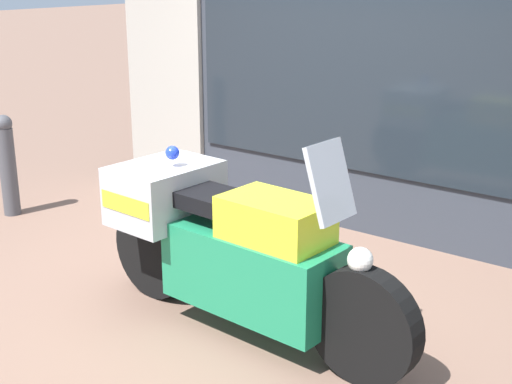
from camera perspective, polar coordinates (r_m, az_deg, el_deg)
The scene contains 4 objects.
ground_plane at distance 4.94m, azimuth -4.23°, elevation -8.63°, with size 60.00×60.00×0.00m, color #7A5B4C.
window_display at distance 6.16m, azimuth 11.07°, elevation 0.94°, with size 3.61×0.30×1.83m.
paramedic_motorcycle at distance 4.39m, azimuth -2.14°, elevation -4.16°, with size 2.33×0.71×1.31m.
street_bollard at distance 6.81m, azimuth -19.27°, elevation 2.16°, with size 0.16×0.16×0.93m.
Camera 1 is at (2.95, -3.31, 2.19)m, focal length 50.00 mm.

